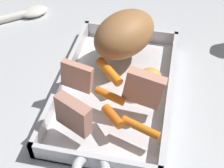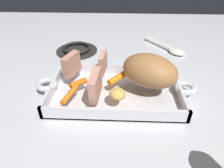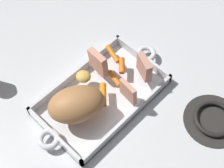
{
  "view_description": "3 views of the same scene",
  "coord_description": "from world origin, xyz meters",
  "px_view_note": "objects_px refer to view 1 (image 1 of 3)",
  "views": [
    {
      "loc": [
        0.46,
        0.09,
        0.49
      ],
      "look_at": [
        0.03,
        -0.0,
        0.05
      ],
      "focal_mm": 51.86,
      "sensor_mm": 36.0,
      "label": 1
    },
    {
      "loc": [
        -0.01,
        0.46,
        0.36
      ],
      "look_at": [
        0.01,
        0.02,
        0.05
      ],
      "focal_mm": 31.7,
      "sensor_mm": 36.0,
      "label": 2
    },
    {
      "loc": [
        -0.32,
        -0.35,
        0.84
      ],
      "look_at": [
        0.03,
        -0.02,
        0.07
      ],
      "focal_mm": 52.06,
      "sensor_mm": 36.0,
      "label": 3
    }
  ],
  "objects_px": {
    "pork_roast": "(123,34)",
    "baby_carrot_long": "(110,96)",
    "roast_slice_thick": "(77,76)",
    "roast_slice_outer": "(73,115)",
    "baby_carrot_southeast": "(113,116)",
    "potato_near_roast": "(150,76)",
    "baby_carrot_center_left": "(141,128)",
    "roasting_dish": "(116,88)",
    "roast_slice_thin": "(144,88)",
    "serving_spoon": "(18,15)",
    "baby_carrot_center_right": "(109,72)"
  },
  "relations": [
    {
      "from": "baby_carrot_southeast",
      "to": "potato_near_roast",
      "type": "distance_m",
      "value": 0.12
    },
    {
      "from": "baby_carrot_long",
      "to": "roasting_dish",
      "type": "bearing_deg",
      "value": 179.84
    },
    {
      "from": "roasting_dish",
      "to": "roast_slice_thick",
      "type": "xyz_separation_m",
      "value": [
        0.04,
        -0.07,
        0.06
      ]
    },
    {
      "from": "roasting_dish",
      "to": "baby_carrot_southeast",
      "type": "bearing_deg",
      "value": 8.54
    },
    {
      "from": "baby_carrot_long",
      "to": "serving_spoon",
      "type": "distance_m",
      "value": 0.41
    },
    {
      "from": "baby_carrot_center_right",
      "to": "potato_near_roast",
      "type": "distance_m",
      "value": 0.08
    },
    {
      "from": "baby_carrot_center_left",
      "to": "baby_carrot_southeast",
      "type": "distance_m",
      "value": 0.05
    },
    {
      "from": "baby_carrot_long",
      "to": "serving_spoon",
      "type": "bearing_deg",
      "value": -131.03
    },
    {
      "from": "roasting_dish",
      "to": "potato_near_roast",
      "type": "height_order",
      "value": "potato_near_roast"
    },
    {
      "from": "baby_carrot_center_left",
      "to": "baby_carrot_southeast",
      "type": "bearing_deg",
      "value": -104.59
    },
    {
      "from": "pork_roast",
      "to": "roast_slice_thick",
      "type": "bearing_deg",
      "value": -26.09
    },
    {
      "from": "roast_slice_thick",
      "to": "baby_carrot_long",
      "type": "relative_size",
      "value": 1.03
    },
    {
      "from": "serving_spoon",
      "to": "roasting_dish",
      "type": "bearing_deg",
      "value": -73.0
    },
    {
      "from": "pork_roast",
      "to": "baby_carrot_long",
      "type": "height_order",
      "value": "pork_roast"
    },
    {
      "from": "roast_slice_thin",
      "to": "baby_carrot_center_left",
      "type": "bearing_deg",
      "value": 4.79
    },
    {
      "from": "roast_slice_outer",
      "to": "baby_carrot_southeast",
      "type": "bearing_deg",
      "value": 115.38
    },
    {
      "from": "roast_slice_outer",
      "to": "potato_near_roast",
      "type": "xyz_separation_m",
      "value": [
        -0.14,
        0.11,
        -0.02
      ]
    },
    {
      "from": "roasting_dish",
      "to": "baby_carrot_center_left",
      "type": "xyz_separation_m",
      "value": [
        0.12,
        0.07,
        0.03
      ]
    },
    {
      "from": "roast_slice_thick",
      "to": "baby_carrot_center_right",
      "type": "bearing_deg",
      "value": 132.47
    },
    {
      "from": "roasting_dish",
      "to": "roast_slice_thin",
      "type": "bearing_deg",
      "value": 51.48
    },
    {
      "from": "baby_carrot_center_right",
      "to": "baby_carrot_long",
      "type": "height_order",
      "value": "baby_carrot_center_right"
    },
    {
      "from": "baby_carrot_long",
      "to": "baby_carrot_southeast",
      "type": "relative_size",
      "value": 1.16
    },
    {
      "from": "roast_slice_thin",
      "to": "baby_carrot_long",
      "type": "xyz_separation_m",
      "value": [
        0.01,
        -0.06,
        -0.03
      ]
    },
    {
      "from": "baby_carrot_long",
      "to": "potato_near_roast",
      "type": "distance_m",
      "value": 0.09
    },
    {
      "from": "pork_roast",
      "to": "baby_carrot_southeast",
      "type": "distance_m",
      "value": 0.2
    },
    {
      "from": "pork_roast",
      "to": "baby_carrot_long",
      "type": "bearing_deg",
      "value": 0.92
    },
    {
      "from": "baby_carrot_center_left",
      "to": "potato_near_roast",
      "type": "height_order",
      "value": "potato_near_roast"
    },
    {
      "from": "pork_roast",
      "to": "potato_near_roast",
      "type": "relative_size",
      "value": 3.46
    },
    {
      "from": "potato_near_roast",
      "to": "serving_spoon",
      "type": "xyz_separation_m",
      "value": [
        -0.21,
        -0.37,
        -0.04
      ]
    },
    {
      "from": "roast_slice_outer",
      "to": "roasting_dish",
      "type": "bearing_deg",
      "value": 160.73
    },
    {
      "from": "roast_slice_outer",
      "to": "baby_carrot_southeast",
      "type": "relative_size",
      "value": 1.27
    },
    {
      "from": "roast_slice_thick",
      "to": "baby_carrot_center_left",
      "type": "distance_m",
      "value": 0.16
    },
    {
      "from": "roasting_dish",
      "to": "roast_slice_thin",
      "type": "xyz_separation_m",
      "value": [
        0.05,
        0.06,
        0.06
      ]
    },
    {
      "from": "potato_near_roast",
      "to": "serving_spoon",
      "type": "distance_m",
      "value": 0.43
    },
    {
      "from": "baby_carrot_southeast",
      "to": "serving_spoon",
      "type": "xyz_separation_m",
      "value": [
        -0.32,
        -0.32,
        -0.04
      ]
    },
    {
      "from": "roasting_dish",
      "to": "roast_slice_outer",
      "type": "height_order",
      "value": "roast_slice_outer"
    },
    {
      "from": "baby_carrot_long",
      "to": "serving_spoon",
      "type": "relative_size",
      "value": 0.32
    },
    {
      "from": "serving_spoon",
      "to": "roast_slice_thick",
      "type": "bearing_deg",
      "value": -84.63
    },
    {
      "from": "roast_slice_outer",
      "to": "baby_carrot_center_right",
      "type": "bearing_deg",
      "value": 167.65
    },
    {
      "from": "roast_slice_thin",
      "to": "potato_near_roast",
      "type": "bearing_deg",
      "value": 173.78
    },
    {
      "from": "roast_slice_thin",
      "to": "baby_carrot_southeast",
      "type": "height_order",
      "value": "roast_slice_thin"
    },
    {
      "from": "roasting_dish",
      "to": "baby_carrot_long",
      "type": "xyz_separation_m",
      "value": [
        0.05,
        -0.0,
        0.03
      ]
    },
    {
      "from": "baby_carrot_center_right",
      "to": "roast_slice_thick",
      "type": "bearing_deg",
      "value": -47.53
    },
    {
      "from": "roast_slice_outer",
      "to": "baby_carrot_center_left",
      "type": "relative_size",
      "value": 0.93
    },
    {
      "from": "pork_roast",
      "to": "baby_carrot_center_left",
      "type": "distance_m",
      "value": 0.22
    },
    {
      "from": "pork_roast",
      "to": "roast_slice_thick",
      "type": "distance_m",
      "value": 0.15
    },
    {
      "from": "pork_roast",
      "to": "baby_carrot_long",
      "type": "relative_size",
      "value": 2.61
    },
    {
      "from": "roast_slice_thin",
      "to": "roast_slice_thick",
      "type": "relative_size",
      "value": 1.15
    },
    {
      "from": "roast_slice_thick",
      "to": "baby_carrot_center_left",
      "type": "xyz_separation_m",
      "value": [
        0.08,
        0.13,
        -0.02
      ]
    },
    {
      "from": "roasting_dish",
      "to": "serving_spoon",
      "type": "xyz_separation_m",
      "value": [
        -0.21,
        -0.31,
        -0.0
      ]
    }
  ]
}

